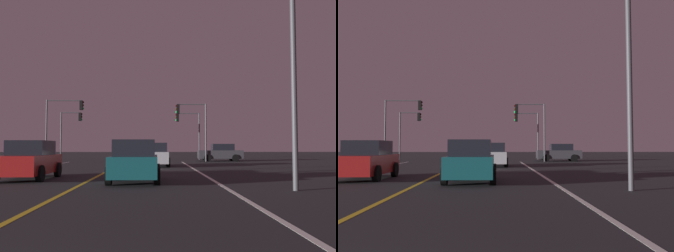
# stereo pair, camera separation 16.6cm
# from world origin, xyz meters

# --- Properties ---
(lane_edge_right) EXTENTS (0.16, 39.92, 0.01)m
(lane_edge_right) POSITION_xyz_m (5.24, 13.96, 0.00)
(lane_edge_right) COLOR silver
(lane_edge_right) RESTS_ON ground
(lane_center_divider) EXTENTS (0.16, 39.92, 0.01)m
(lane_center_divider) POSITION_xyz_m (0.00, 13.96, 0.00)
(lane_center_divider) COLOR gold
(lane_center_divider) RESTS_ON ground
(car_oncoming) EXTENTS (2.02, 4.30, 1.70)m
(car_oncoming) POSITION_xyz_m (-2.75, 15.27, 0.82)
(car_oncoming) COLOR black
(car_oncoming) RESTS_ON ground
(car_lead_same_lane) EXTENTS (2.02, 4.30, 1.70)m
(car_lead_same_lane) POSITION_xyz_m (1.97, 13.77, 0.82)
(car_lead_same_lane) COLOR black
(car_lead_same_lane) RESTS_ON ground
(car_ahead_far) EXTENTS (2.02, 4.30, 1.70)m
(car_ahead_far) POSITION_xyz_m (2.77, 25.68, 0.82)
(car_ahead_far) COLOR black
(car_ahead_far) RESTS_ON ground
(car_crossing_side) EXTENTS (4.30, 2.02, 1.70)m
(car_crossing_side) POSITION_xyz_m (9.17, 35.46, 0.82)
(car_crossing_side) COLOR black
(car_crossing_side) RESTS_ON ground
(traffic_light_near_right) EXTENTS (2.99, 0.36, 5.54)m
(traffic_light_near_right) POSITION_xyz_m (6.20, 34.42, 4.10)
(traffic_light_near_right) COLOR #4C4C51
(traffic_light_near_right) RESTS_ON ground
(traffic_light_near_left) EXTENTS (3.59, 0.36, 5.86)m
(traffic_light_near_left) POSITION_xyz_m (-5.94, 34.42, 4.35)
(traffic_light_near_left) COLOR #4C4C51
(traffic_light_near_left) RESTS_ON ground
(traffic_light_far_right) EXTENTS (2.72, 0.36, 5.15)m
(traffic_light_far_right) POSITION_xyz_m (6.30, 39.92, 3.82)
(traffic_light_far_right) COLOR #4C4C51
(traffic_light_far_right) RESTS_ON ground
(traffic_light_far_left) EXTENTS (2.38, 0.36, 5.20)m
(traffic_light_far_left) POSITION_xyz_m (-6.48, 39.92, 3.83)
(traffic_light_far_left) COLOR #4C4C51
(traffic_light_far_left) RESTS_ON ground
(street_lamp_right_near) EXTENTS (2.05, 0.44, 8.24)m
(street_lamp_right_near) POSITION_xyz_m (6.92, 10.64, 5.20)
(street_lamp_right_near) COLOR #4C4C51
(street_lamp_right_near) RESTS_ON ground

